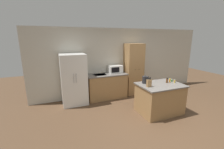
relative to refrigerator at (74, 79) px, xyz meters
name	(u,v)px	position (x,y,z in m)	size (l,w,h in m)	color
ground_plane	(159,118)	(2.08, -1.94, -0.86)	(14.00, 14.00, 0.00)	brown
wall_back	(124,62)	(2.08, 0.39, 0.44)	(7.20, 0.06, 2.60)	beige
refrigerator	(74,79)	(0.00, 0.00, 0.00)	(0.83, 0.75, 1.73)	white
back_counter	(107,86)	(1.22, 0.06, -0.40)	(1.50, 0.66, 0.93)	#9E7547
pantry_cabinet	(134,69)	(2.38, 0.10, 0.15)	(0.69, 0.54, 2.02)	#9E7547
kitchen_island	(159,98)	(2.31, -1.63, -0.41)	(1.30, 0.95, 0.90)	#9E7547
microwave	(115,69)	(1.60, 0.17, 0.21)	(0.52, 0.36, 0.28)	white
knife_block	(149,83)	(1.85, -1.69, 0.14)	(0.13, 0.08, 0.31)	#9E7547
spice_bottle_tall_dark	(167,81)	(2.59, -1.58, 0.11)	(0.06, 0.06, 0.16)	#563319
spice_bottle_short_red	(175,81)	(2.81, -1.66, 0.08)	(0.04, 0.04, 0.10)	gold
spice_bottle_amber_oil	(170,81)	(2.70, -1.57, 0.09)	(0.05, 0.05, 0.12)	orange
spice_bottle_green_herb	(172,80)	(2.82, -1.53, 0.07)	(0.05, 0.05, 0.08)	#337033
kettle	(145,80)	(1.93, -1.36, 0.14)	(0.17, 0.17, 0.24)	#232326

